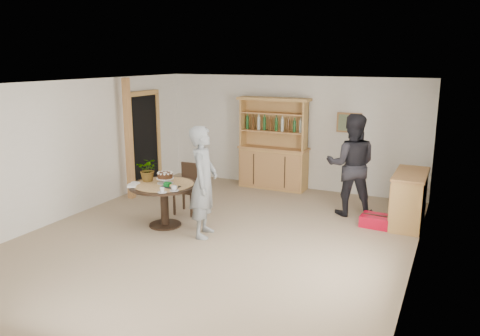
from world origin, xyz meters
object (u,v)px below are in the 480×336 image
Objects in this scene: hutch at (274,158)px; dining_table at (164,193)px; sideboard at (409,199)px; red_suitcase at (379,221)px; teen_boy at (204,182)px; adult_person at (351,165)px; dining_chair at (189,185)px.

dining_table is (-0.81, -3.14, -0.08)m from hutch.
red_suitcase is (-0.44, -0.35, -0.37)m from sideboard.
teen_boy is 2.93× the size of red_suitcase.
sideboard is 0.66× the size of adult_person.
hutch is 2.16× the size of dining_chair.
adult_person is at bearing 20.01° from dining_chair.
sideboard is 4.00m from dining_chair.
dining_table is at bearing 67.81° from teen_boy.
dining_table is 3.45m from adult_person.
adult_person is at bearing -57.85° from teen_boy.
dining_table is 1.92× the size of red_suitcase.
sideboard is at bearing -71.73° from teen_boy.
teen_boy is at bearing 33.75° from adult_person.
dining_table is at bearing -151.65° from red_suitcase.
adult_person is at bearing 35.94° from dining_table.
red_suitcase is at bearing 24.41° from dining_table.
teen_boy is at bearing -89.23° from hutch.
sideboard reaches higher than dining_table.
teen_boy reaches higher than sideboard.
hutch is 2.29m from adult_person.
teen_boy is (0.85, -0.10, 0.31)m from dining_table.
red_suitcase is at bearing 8.80° from dining_chair.
hutch is 2.46m from dining_chair.
hutch is 1.62× the size of sideboard.
sideboard reaches higher than red_suitcase.
hutch is at bearing -43.60° from adult_person.
red_suitcase is at bearing 129.42° from adult_person.
red_suitcase is (2.60, -1.60, -0.59)m from hutch.
hutch reaches higher than sideboard.
sideboard is 0.67m from red_suitcase.
dining_chair is at bearing -164.44° from sideboard.
dining_table is 0.91m from teen_boy.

